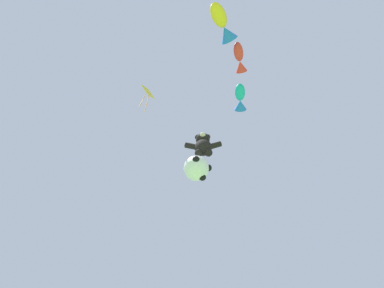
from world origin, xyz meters
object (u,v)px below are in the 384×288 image
at_px(soccer_ball_kite, 197,168).
at_px(diamond_kite, 147,94).
at_px(fish_kite_goldfin, 223,25).
at_px(fish_kite_teal, 240,99).
at_px(teddy_bear_kite, 203,145).
at_px(fish_kite_crimson, 240,59).

bearing_deg(soccer_ball_kite, diamond_kite, -153.07).
bearing_deg(fish_kite_goldfin, fish_kite_teal, 75.73).
height_order(soccer_ball_kite, diamond_kite, diamond_kite).
relative_size(teddy_bear_kite, diamond_kite, 0.57).
bearing_deg(teddy_bear_kite, fish_kite_goldfin, -76.50).
relative_size(soccer_ball_kite, diamond_kite, 0.39).
height_order(fish_kite_crimson, diamond_kite, diamond_kite).
relative_size(soccer_ball_kite, fish_kite_teal, 0.80).
xyz_separation_m(soccer_ball_kite, fish_kite_goldfin, (1.42, -4.71, 4.70)).
bearing_deg(fish_kite_crimson, teddy_bear_kite, 123.41).
relative_size(teddy_bear_kite, fish_kite_crimson, 1.11).
xyz_separation_m(soccer_ball_kite, fish_kite_crimson, (2.27, -3.06, 4.80)).
relative_size(teddy_bear_kite, fish_kite_teal, 1.18).
relative_size(teddy_bear_kite, soccer_ball_kite, 1.49).
height_order(teddy_bear_kite, fish_kite_teal, fish_kite_teal).
distance_m(teddy_bear_kite, diamond_kite, 4.72).
relative_size(fish_kite_teal, diamond_kite, 0.48).
height_order(fish_kite_teal, fish_kite_goldfin, fish_kite_goldfin).
height_order(soccer_ball_kite, fish_kite_goldfin, fish_kite_goldfin).
distance_m(fish_kite_teal, diamond_kite, 4.93).
distance_m(soccer_ball_kite, fish_kite_teal, 5.26).
height_order(fish_kite_crimson, fish_kite_goldfin, fish_kite_goldfin).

